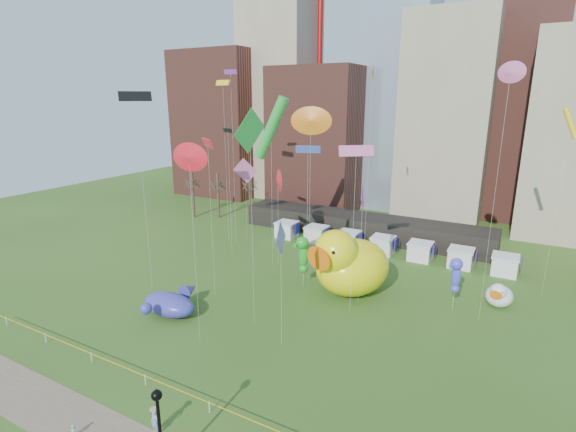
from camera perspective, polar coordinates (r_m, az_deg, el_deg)
The scene contains 32 objects.
ground at distance 32.66m, azimuth -10.28°, elevation -24.13°, with size 160.00×160.00×0.00m, color #2D531A.
skyline at distance 81.44m, azimuth 19.41°, elevation 15.09°, with size 101.00×23.00×68.00m.
pavilion at distance 67.24m, azimuth 9.81°, elevation -1.32°, with size 38.00×6.00×3.20m, color black.
vendor_tents at distance 60.51m, azimuth 12.39°, elevation -3.85°, with size 33.24×2.80×2.40m.
bare_trees at distance 77.60m, azimuth -9.03°, elevation 2.80°, with size 8.44×6.44×8.50m.
caution_tape at distance 32.24m, azimuth -10.34°, elevation -23.19°, with size 50.00×0.06×0.90m.
big_duck at distance 46.80m, azimuth 8.02°, elevation -6.25°, with size 9.84×10.99×7.68m.
small_duck at distance 49.50m, azimuth 26.02°, elevation -9.34°, with size 3.00×3.76×2.76m.
seahorse_green at distance 48.20m, azimuth 1.99°, elevation -4.73°, with size 1.87×2.08×5.86m.
seahorse_purple at distance 45.86m, azimuth 21.29°, elevation -6.95°, with size 1.61×1.79×5.56m.
whale_inflatable at distance 44.75m, azimuth -15.21°, elevation -11.02°, with size 5.80×7.43×2.55m.
lamppost at distance 27.11m, azimuth -16.60°, elevation -24.68°, with size 0.59×0.59×5.68m.
woman at distance 31.27m, azimuth -17.13°, elevation -24.52°, with size 0.66×0.44×1.82m, color silver.
toddler at distance 33.16m, azimuth -26.39°, elevation -24.03°, with size 0.29×0.21×0.84m, color silver.
kite_0 at distance 35.02m, azimuth -12.92°, elevation 7.51°, with size 2.31×0.35×17.26m.
kite_1 at distance 41.66m, azimuth 27.26°, elevation 16.37°, with size 1.59×1.18×23.53m.
kite_2 at distance 56.11m, azimuth -7.95°, elevation 10.83°, with size 1.79×0.93×16.91m.
kite_3 at distance 37.08m, azimuth -5.05°, elevation 10.82°, with size 0.62×3.77×19.84m.
kite_4 at distance 60.64m, azimuth -8.58°, elevation 16.67°, with size 2.41×0.71×22.87m.
kite_5 at distance 50.00m, azimuth 2.65°, elevation 8.65°, with size 2.79×1.42×15.34m.
kite_6 at distance 47.06m, azimuth 3.01°, elevation 12.39°, with size 3.01×1.05×19.74m.
kite_7 at distance 43.07m, azimuth 9.82°, elevation 2.39°, with size 1.18×2.60×12.69m.
kite_8 at distance 43.91m, azimuth -10.54°, elevation 9.29°, with size 2.65×2.06×16.75m.
kite_9 at distance 63.16m, azimuth -5.64°, elevation 5.90°, with size 2.14×3.09×12.27m.
kite_10 at distance 47.27m, azimuth -19.48°, elevation 14.48°, with size 2.22×2.82×21.23m.
kite_11 at distance 52.18m, azimuth -2.24°, elevation 11.50°, with size 4.59×2.14×20.90m.
kite_12 at distance 50.61m, azimuth 33.18°, elevation 10.12°, with size 1.83×1.13×19.73m.
kite_13 at distance 34.89m, azimuth -0.93°, elevation -3.11°, with size 0.83×2.94×11.20m.
kite_14 at distance 50.23m, azimuth 11.05°, elevation 16.65°, with size 0.44×1.76×24.20m.
kite_15 at distance 60.74m, azimuth -7.57°, elevation 17.79°, with size 1.88×0.57×24.18m.
kite_16 at distance 53.34m, azimuth -1.35°, elevation 4.71°, with size 2.03×2.36×12.18m.
kite_17 at distance 39.82m, azimuth 8.99°, elevation 8.36°, with size 2.86×2.29×16.49m.
Camera 1 is at (16.60, -19.10, 20.65)m, focal length 27.00 mm.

